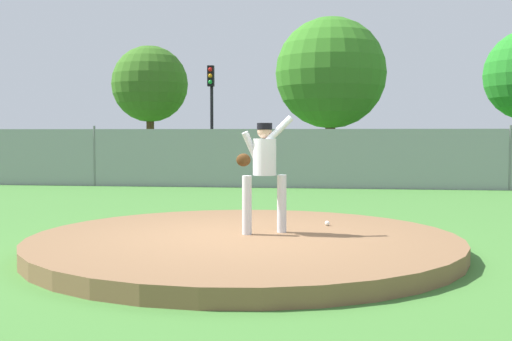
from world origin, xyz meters
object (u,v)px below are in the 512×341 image
(traffic_cone_orange, at_px, (129,170))
(parked_car_burgundy, at_px, (427,155))
(traffic_light_near, at_px, (211,98))
(parked_car_silver, at_px, (11,154))
(pitcher_youth, at_px, (264,165))
(baseball, at_px, (327,223))

(traffic_cone_orange, bearing_deg, parked_car_burgundy, 6.74)
(traffic_light_near, bearing_deg, parked_car_silver, -150.81)
(parked_car_burgundy, bearing_deg, pitcher_youth, -106.15)
(pitcher_youth, distance_m, traffic_light_near, 19.33)
(parked_car_burgundy, bearing_deg, traffic_light_near, 155.32)
(parked_car_silver, bearing_deg, parked_car_burgundy, 0.03)
(parked_car_silver, height_order, traffic_cone_orange, parked_car_silver)
(parked_car_silver, height_order, parked_car_burgundy, parked_car_silver)
(pitcher_youth, bearing_deg, baseball, 44.01)
(pitcher_youth, distance_m, parked_car_silver, 18.74)
(parked_car_silver, height_order, traffic_light_near, traffic_light_near)
(pitcher_youth, distance_m, traffic_cone_orange, 14.93)
(pitcher_youth, xyz_separation_m, parked_car_burgundy, (4.26, 14.71, -0.36))
(traffic_light_near, bearing_deg, baseball, -73.47)
(parked_car_silver, distance_m, parked_car_burgundy, 15.88)
(baseball, xyz_separation_m, parked_car_burgundy, (3.40, 13.88, 0.55))
(pitcher_youth, height_order, parked_car_burgundy, pitcher_youth)
(baseball, height_order, parked_car_burgundy, parked_car_burgundy)
(parked_car_burgundy, bearing_deg, baseball, -103.76)
(traffic_cone_orange, distance_m, traffic_light_near, 6.31)
(pitcher_youth, xyz_separation_m, traffic_light_near, (-4.45, 18.71, 1.96))
(baseball, distance_m, parked_car_burgundy, 14.30)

